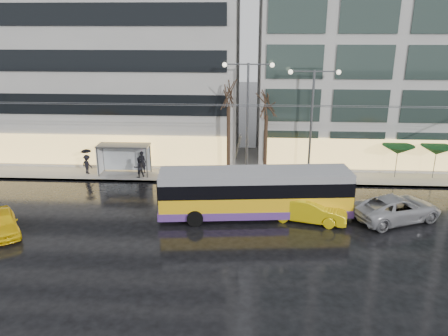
# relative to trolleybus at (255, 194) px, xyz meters

# --- Properties ---
(ground) EXTENTS (140.00, 140.00, 0.00)m
(ground) POSITION_rel_trolleybus_xyz_m (-2.58, -3.17, -1.54)
(ground) COLOR black
(ground) RESTS_ON ground
(sidewalk) EXTENTS (80.00, 10.00, 0.15)m
(sidewalk) POSITION_rel_trolleybus_xyz_m (-0.58, 10.83, -1.47)
(sidewalk) COLOR gray
(sidewalk) RESTS_ON ground
(kerb) EXTENTS (80.00, 0.10, 0.15)m
(kerb) POSITION_rel_trolleybus_xyz_m (-0.58, 5.88, -1.47)
(kerb) COLOR slate
(kerb) RESTS_ON ground
(building_left) EXTENTS (34.00, 14.00, 22.00)m
(building_left) POSITION_rel_trolleybus_xyz_m (-18.58, 15.83, 9.61)
(building_left) COLOR #A2A19B
(building_left) RESTS_ON sidewalk
(building_right) EXTENTS (32.00, 14.00, 25.00)m
(building_right) POSITION_rel_trolleybus_xyz_m (16.42, 15.83, 11.11)
(building_right) COLOR #A2A19B
(building_right) RESTS_ON sidewalk
(trolleybus) EXTENTS (12.46, 5.14, 5.69)m
(trolleybus) POSITION_rel_trolleybus_xyz_m (0.00, 0.00, 0.00)
(trolleybus) COLOR yellow
(trolleybus) RESTS_ON ground
(catenary) EXTENTS (42.24, 5.12, 7.00)m
(catenary) POSITION_rel_trolleybus_xyz_m (-1.58, 4.77, 2.71)
(catenary) COLOR #595B60
(catenary) RESTS_ON ground
(bus_shelter) EXTENTS (4.20, 1.60, 2.51)m
(bus_shelter) POSITION_rel_trolleybus_xyz_m (-10.97, 7.52, 0.42)
(bus_shelter) COLOR #595B60
(bus_shelter) RESTS_ON sidewalk
(street_lamp_near) EXTENTS (3.96, 0.36, 9.03)m
(street_lamp_near) POSITION_rel_trolleybus_xyz_m (-0.58, 7.63, 4.45)
(street_lamp_near) COLOR #595B60
(street_lamp_near) RESTS_ON sidewalk
(street_lamp_far) EXTENTS (3.96, 0.36, 8.53)m
(street_lamp_far) POSITION_rel_trolleybus_xyz_m (4.42, 7.63, 4.17)
(street_lamp_far) COLOR #595B60
(street_lamp_far) RESTS_ON sidewalk
(tree_a) EXTENTS (3.20, 3.20, 8.40)m
(tree_a) POSITION_rel_trolleybus_xyz_m (-2.08, 7.83, 5.55)
(tree_a) COLOR black
(tree_a) RESTS_ON sidewalk
(tree_b) EXTENTS (3.20, 3.20, 7.70)m
(tree_b) POSITION_rel_trolleybus_xyz_m (0.92, 8.03, 4.86)
(tree_b) COLOR black
(tree_b) RESTS_ON sidewalk
(parasol_a) EXTENTS (2.50, 2.50, 2.65)m
(parasol_a) POSITION_rel_trolleybus_xyz_m (11.42, 7.83, 0.91)
(parasol_a) COLOR #595B60
(parasol_a) RESTS_ON sidewalk
(parasol_b) EXTENTS (2.50, 2.50, 2.65)m
(parasol_b) POSITION_rel_trolleybus_xyz_m (14.42, 7.83, 0.91)
(parasol_b) COLOR #595B60
(parasol_b) RESTS_ON sidewalk
(taxi_a) EXTENTS (3.71, 4.32, 1.40)m
(taxi_a) POSITION_rel_trolleybus_xyz_m (-15.11, -3.32, -0.84)
(taxi_a) COLOR yellow
(taxi_a) RESTS_ON ground
(taxi_b) EXTENTS (5.13, 2.82, 1.60)m
(taxi_b) POSITION_rel_trolleybus_xyz_m (3.38, -0.50, -0.74)
(taxi_b) COLOR yellow
(taxi_b) RESTS_ON ground
(sedan_silver) EXTENTS (6.39, 4.72, 1.61)m
(sedan_silver) POSITION_rel_trolleybus_xyz_m (9.08, -0.02, -0.73)
(sedan_silver) COLOR #9D9CA1
(sedan_silver) RESTS_ON ground
(pedestrian_a) EXTENTS (1.19, 1.20, 2.19)m
(pedestrian_a) POSITION_rel_trolleybus_xyz_m (-9.22, 7.74, 0.03)
(pedestrian_a) COLOR black
(pedestrian_a) RESTS_ON sidewalk
(pedestrian_b) EXTENTS (1.04, 0.99, 1.69)m
(pedestrian_b) POSITION_rel_trolleybus_xyz_m (-9.25, 6.64, -0.55)
(pedestrian_b) COLOR black
(pedestrian_b) RESTS_ON sidewalk
(pedestrian_c) EXTENTS (1.19, 1.12, 2.11)m
(pedestrian_c) POSITION_rel_trolleybus_xyz_m (-13.72, 7.29, -0.28)
(pedestrian_c) COLOR black
(pedestrian_c) RESTS_ON sidewalk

